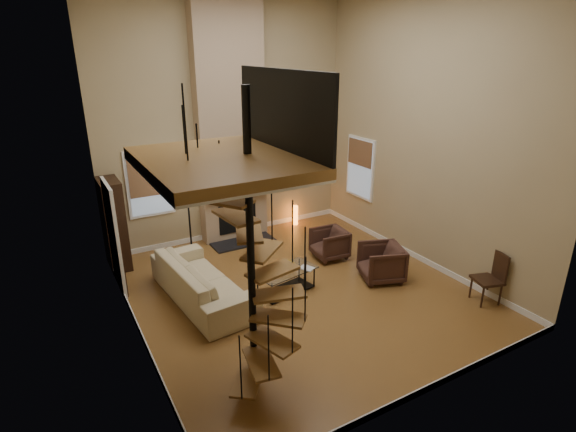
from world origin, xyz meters
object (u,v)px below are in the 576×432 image
floor_lamp (188,198)px  hutch (114,224)px  armchair_far (385,262)px  coffee_table (286,278)px  sofa (201,280)px  accent_lamp (295,215)px  side_chair (492,275)px  armchair_near (332,243)px

floor_lamp → hutch: bearing=162.1°
hutch → armchair_far: 5.64m
coffee_table → floor_lamp: floor_lamp is taller
sofa → accent_lamp: (3.43, 2.41, -0.15)m
coffee_table → floor_lamp: (-1.12, 2.27, 1.13)m
hutch → side_chair: 7.50m
coffee_table → floor_lamp: size_ratio=0.73×
floor_lamp → side_chair: floor_lamp is taller
hutch → armchair_far: hutch is taller
armchair_near → floor_lamp: 3.28m
hutch → armchair_far: (4.56, -3.27, -0.60)m
armchair_near → coffee_table: size_ratio=0.58×
armchair_near → side_chair: bearing=31.5°
hutch → floor_lamp: (1.47, -0.47, 0.46)m
sofa → armchair_far: 3.64m
floor_lamp → side_chair: 6.16m
armchair_near → floor_lamp: bearing=-113.4°
accent_lamp → sofa: bearing=-144.9°
hutch → sofa: (1.08, -2.21, -0.55)m
armchair_far → side_chair: bearing=54.4°
armchair_far → accent_lamp: bearing=-158.8°
armchair_near → accent_lamp: 2.18m
sofa → hutch: bearing=20.6°
armchair_far → floor_lamp: 4.30m
coffee_table → side_chair: 3.77m
sofa → floor_lamp: 2.05m
accent_lamp → coffee_table: bearing=-123.2°
armchair_near → armchair_far: size_ratio=0.88×
hutch → armchair_far: bearing=-35.6°
hutch → accent_lamp: bearing=2.5°
hutch → coffee_table: size_ratio=1.54×
hutch → armchair_far: size_ratio=2.36×
sofa → floor_lamp: size_ratio=1.53×
sofa → coffee_table: 1.60m
sofa → accent_lamp: size_ratio=5.01×
hutch → armchair_near: size_ratio=2.67×
armchair_far → accent_lamp: armchair_far is taller
sofa → armchair_near: 3.13m
side_chair → armchair_far: bearing=124.1°
sofa → coffee_table: size_ratio=2.11×
sofa → side_chair: 5.32m
sofa → floor_lamp: (0.39, 1.74, 1.02)m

